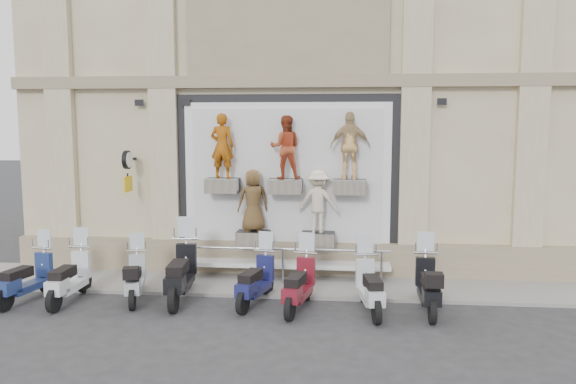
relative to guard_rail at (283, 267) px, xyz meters
name	(u,v)px	position (x,y,z in m)	size (l,w,h in m)	color
ground	(272,315)	(0.00, -2.00, -0.47)	(90.00, 90.00, 0.00)	#2E2E31
sidewalk	(283,283)	(0.00, 0.10, -0.43)	(16.00, 2.20, 0.08)	gray
building	(300,54)	(0.00, 5.00, 5.54)	(14.00, 8.60, 12.00)	beige
shop_vitrine	(289,184)	(0.08, 0.76, 1.89)	(5.60, 0.83, 4.30)	black
guard_rail	(283,267)	(0.00, 0.00, 0.00)	(5.06, 0.10, 0.93)	#9EA0A5
clock_sign_bracket	(128,166)	(-3.90, 0.47, 2.34)	(0.10, 0.80, 1.02)	black
scooter_a	(26,268)	(-5.38, -1.71, 0.28)	(0.54, 1.83, 1.49)	navy
scooter_b	(69,267)	(-4.45, -1.63, 0.30)	(0.55, 1.88, 1.53)	silver
scooter_c	(135,269)	(-3.07, -1.41, 0.23)	(0.50, 1.72, 1.40)	#9FA5AC
scooter_d	(181,262)	(-2.08, -1.33, 0.41)	(0.63, 2.15, 1.74)	black
scooter_e	(256,271)	(-0.43, -1.41, 0.27)	(0.53, 1.82, 1.47)	#15184C
scooter_f	(299,274)	(0.51, -1.65, 0.29)	(0.54, 1.86, 1.51)	maroon
scooter_g	(370,277)	(1.96, -1.68, 0.29)	(0.54, 1.85, 1.50)	#B7BBBF
scooter_h	(429,275)	(3.15, -1.53, 0.31)	(0.56, 1.91, 1.55)	black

